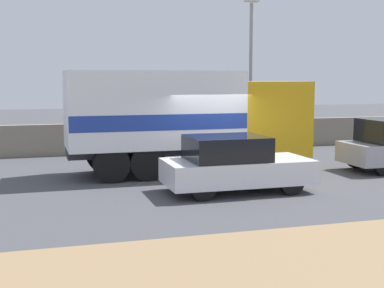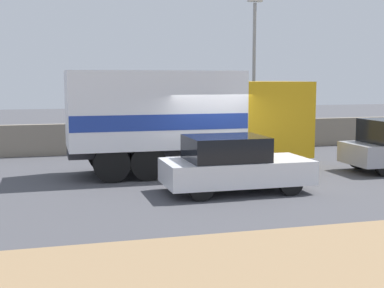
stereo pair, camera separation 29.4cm
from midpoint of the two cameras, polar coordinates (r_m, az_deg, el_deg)
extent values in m
plane|color=#47474C|center=(15.02, 2.85, -4.40)|extent=(80.00, 80.00, 0.00)
cube|color=gray|center=(21.87, -3.47, 0.80)|extent=(60.00, 0.35, 1.22)
cylinder|color=gray|center=(21.85, 5.88, 6.98)|extent=(0.14, 0.14, 5.94)
cube|color=gold|center=(17.68, 7.38, 2.75)|extent=(2.24, 2.35, 2.40)
cube|color=black|center=(18.12, 10.59, 4.31)|extent=(0.06, 2.00, 1.05)
cube|color=#2D2D33|center=(16.62, -4.62, -0.65)|extent=(5.28, 1.29, 0.25)
cube|color=white|center=(16.50, -4.66, 3.76)|extent=(5.28, 2.35, 2.31)
cube|color=navy|center=(16.52, -4.65, 2.61)|extent=(5.25, 2.37, 0.46)
cylinder|color=black|center=(18.72, 6.08, -0.52)|extent=(1.06, 0.28, 1.06)
cylinder|color=black|center=(16.90, 8.69, -1.37)|extent=(1.06, 0.28, 1.06)
cylinder|color=black|center=(17.41, -9.98, -1.15)|extent=(1.06, 0.28, 1.06)
cylinder|color=black|center=(15.44, -9.13, -2.17)|extent=(1.06, 0.28, 1.06)
cylinder|color=black|center=(17.56, -6.55, -1.02)|extent=(1.06, 0.28, 1.06)
cylinder|color=black|center=(15.61, -5.27, -2.02)|extent=(1.06, 0.28, 1.06)
cube|color=silver|center=(14.10, 4.25, -2.89)|extent=(3.84, 1.78, 0.62)
cube|color=black|center=(13.90, 3.09, -0.43)|extent=(2.00, 1.64, 0.63)
cylinder|color=black|center=(15.29, 7.40, -3.03)|extent=(0.64, 0.20, 0.64)
cylinder|color=black|center=(13.92, 9.98, -4.07)|extent=(0.64, 0.20, 0.64)
cylinder|color=black|center=(14.50, -1.25, -3.52)|extent=(0.64, 0.20, 0.64)
cylinder|color=black|center=(13.05, 0.54, -4.71)|extent=(0.64, 0.20, 0.64)
cylinder|color=black|center=(18.56, 16.69, -1.38)|extent=(0.71, 0.20, 0.71)
cylinder|color=black|center=(17.36, 19.36, -2.05)|extent=(0.71, 0.20, 0.71)
camera|label=1|loc=(0.15, -90.55, -0.07)|focal=50.00mm
camera|label=2|loc=(0.15, 89.45, 0.07)|focal=50.00mm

